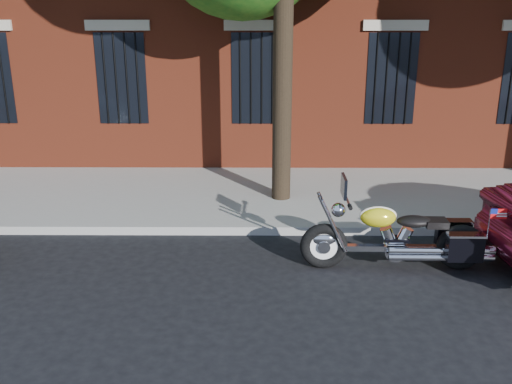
{
  "coord_description": "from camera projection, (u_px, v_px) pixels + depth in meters",
  "views": [
    {
      "loc": [
        0.08,
        -7.75,
        3.75
      ],
      "look_at": [
        0.02,
        0.8,
        0.95
      ],
      "focal_mm": 40.0,
      "sensor_mm": 36.0,
      "label": 1
    }
  ],
  "objects": [
    {
      "name": "curb",
      "position": [
        255.0,
        230.0,
        9.82
      ],
      "size": [
        40.0,
        0.16,
        0.15
      ],
      "primitive_type": "cube",
      "color": "gray",
      "rests_on": "ground"
    },
    {
      "name": "motorcycle",
      "position": [
        402.0,
        239.0,
        8.38
      ],
      "size": [
        2.84,
        0.83,
        1.43
      ],
      "rotation": [
        0.0,
        0.0,
        -0.01
      ],
      "color": "black",
      "rests_on": "ground"
    },
    {
      "name": "ground",
      "position": [
        254.0,
        269.0,
        8.53
      ],
      "size": [
        120.0,
        120.0,
        0.0
      ],
      "primitive_type": "plane",
      "color": "black",
      "rests_on": "ground"
    },
    {
      "name": "sidewalk",
      "position": [
        256.0,
        195.0,
        11.61
      ],
      "size": [
        40.0,
        3.6,
        0.15
      ],
      "primitive_type": "cube",
      "color": "gray",
      "rests_on": "ground"
    }
  ]
}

